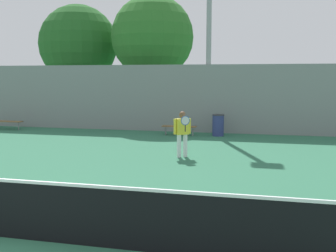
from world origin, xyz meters
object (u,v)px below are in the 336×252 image
tennis_player (182,131)px  tennis_net (11,208)px  trash_bin (218,125)px  bench_courtside_far (6,122)px  bench_courtside_near (179,127)px  tree_green_broad (152,37)px  tree_green_tall (79,44)px  light_pole_near_left (209,13)px

tennis_player → tennis_net: bearing=-133.9°
tennis_player → trash_bin: size_ratio=1.58×
tennis_player → trash_bin: bearing=50.2°
tennis_net → bench_courtside_far: 14.82m
tennis_player → bench_courtside_near: (-1.07, 4.82, -0.49)m
tennis_player → tree_green_broad: bearing=79.0°
trash_bin → tree_green_tall: (-9.38, 5.39, 4.20)m
bench_courtside_near → trash_bin: bearing=7.0°
tennis_net → tree_green_broad: bearing=96.9°
tree_green_tall → tennis_net: bearing=-68.0°
bench_courtside_near → bench_courtside_far: same height
bench_courtside_far → trash_bin: 10.87m
light_pole_near_left → tree_green_broad: light_pole_near_left is taller
tennis_net → trash_bin: (2.24, 12.26, -0.03)m
tree_green_broad → light_pole_near_left: bearing=-40.4°
tennis_net → bench_courtside_far: bearing=125.6°
tennis_player → tree_green_tall: tree_green_tall is taller
bench_courtside_near → trash_bin: size_ratio=1.63×
tennis_player → tree_green_broad: size_ratio=0.21×
tennis_player → tree_green_broad: 10.79m
tennis_player → trash_bin: 5.10m
tree_green_tall → tree_green_broad: 5.24m
trash_bin → bench_courtside_near: bearing=-173.0°
bench_courtside_near → tree_green_broad: size_ratio=0.22×
tree_green_tall → tree_green_broad: bearing=-11.9°
tree_green_broad → bench_courtside_far: bearing=-145.6°
bench_courtside_far → tree_green_broad: tree_green_broad is taller
bench_courtside_near → tree_green_broad: (-2.48, 4.52, 4.54)m
tennis_net → tennis_player: tennis_player is taller
tennis_net → bench_courtside_far: size_ratio=5.74×
tennis_net → trash_bin: 12.47m
trash_bin → light_pole_near_left: bearing=117.3°
bench_courtside_near → light_pole_near_left: 5.62m
bench_courtside_near → tree_green_tall: (-7.60, 5.60, 4.31)m
tennis_net → tennis_player: (1.54, 7.22, 0.37)m
tennis_player → light_pole_near_left: bearing=57.5°
light_pole_near_left → tennis_player: bearing=-90.7°
tennis_net → bench_courtside_near: size_ratio=6.49×
light_pole_near_left → trash_bin: light_pole_near_left is taller
tennis_net → bench_courtside_near: (0.46, 12.05, -0.13)m
light_pole_near_left → bench_courtside_far: bearing=-172.0°
bench_courtside_near → bench_courtside_far: size_ratio=0.89×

